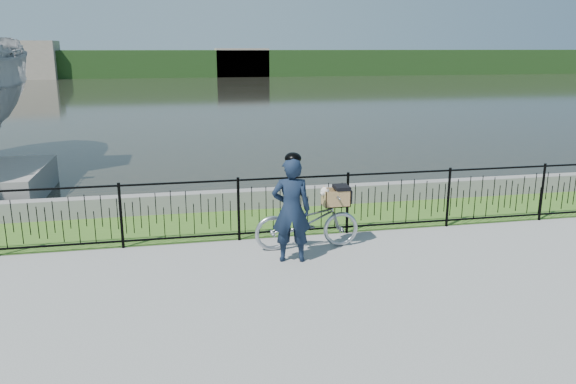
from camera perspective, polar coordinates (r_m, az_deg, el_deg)
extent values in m
plane|color=gray|center=(8.79, 2.82, -7.86)|extent=(120.00, 120.00, 0.00)
cube|color=#3F6820|center=(11.18, -0.47, -2.87)|extent=(60.00, 2.00, 0.01)
plane|color=black|center=(41.06, -8.75, 9.68)|extent=(120.00, 120.00, 0.00)
cube|color=gray|center=(12.07, -1.38, -0.59)|extent=(60.00, 0.30, 0.40)
cube|color=#214118|center=(67.93, -10.04, 12.75)|extent=(120.00, 6.00, 3.00)
cube|color=gray|center=(67.79, -25.73, 11.99)|extent=(8.00, 4.00, 4.00)
cube|color=gray|center=(66.88, -4.73, 12.97)|extent=(6.00, 3.00, 3.20)
imported|color=#A3A8AF|center=(9.54, 1.94, -3.01)|extent=(1.80, 0.63, 0.94)
cube|color=black|center=(9.59, 4.87, -1.36)|extent=(0.38, 0.18, 0.02)
cube|color=#9B7747|center=(9.59, 4.87, -1.32)|extent=(0.44, 0.32, 0.01)
cube|color=#9B7747|center=(9.69, 4.63, -0.32)|extent=(0.44, 0.02, 0.28)
cube|color=#9B7747|center=(9.41, 5.14, -0.78)|extent=(0.44, 0.01, 0.28)
cube|color=#9B7747|center=(9.61, 6.10, -0.48)|extent=(0.01, 0.32, 0.28)
cube|color=#9B7747|center=(9.50, 3.66, -0.61)|extent=(0.02, 0.32, 0.28)
cube|color=black|center=(9.54, 5.46, 0.47)|extent=(0.24, 0.33, 0.06)
cube|color=black|center=(9.61, 6.20, -0.31)|extent=(0.02, 0.33, 0.23)
ellipsoid|color=silver|center=(9.55, 4.77, -0.62)|extent=(0.31, 0.22, 0.20)
sphere|color=silver|center=(9.45, 3.77, 0.07)|extent=(0.15, 0.15, 0.15)
sphere|color=silver|center=(9.43, 3.51, -0.16)|extent=(0.07, 0.07, 0.07)
sphere|color=black|center=(9.41, 3.38, -0.21)|extent=(0.02, 0.02, 0.02)
cone|color=#A46C44|center=(9.49, 3.68, 0.51)|extent=(0.06, 0.08, 0.08)
cone|color=#A46C44|center=(9.40, 3.96, 0.37)|extent=(0.06, 0.08, 0.08)
imported|color=black|center=(8.86, 0.34, -1.84)|extent=(0.68, 0.50, 1.69)
ellipsoid|color=black|center=(8.67, 0.34, 3.41)|extent=(0.26, 0.29, 0.18)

